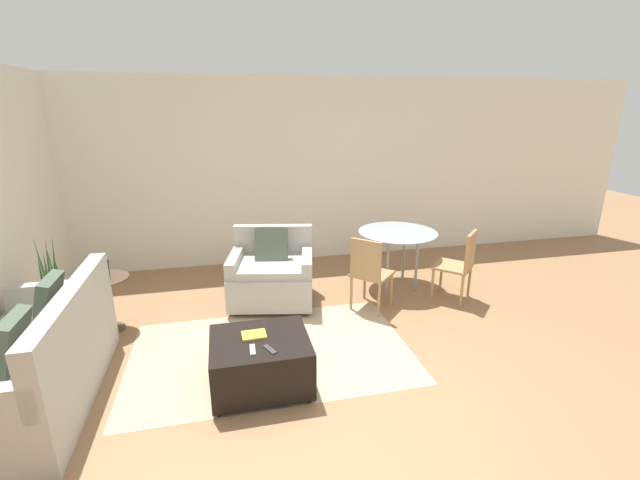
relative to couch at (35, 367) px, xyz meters
name	(u,v)px	position (x,y,z in m)	size (l,w,h in m)	color
ground_plane	(341,399)	(2.42, -0.54, -0.33)	(20.00, 20.00, 0.00)	#936B47
wall_back	(279,173)	(2.42, 2.96, 1.05)	(12.00, 0.06, 2.75)	white
area_rug	(272,352)	(1.94, 0.30, -0.32)	(2.72, 1.70, 0.01)	tan
couch	(35,367)	(0.00, 0.00, 0.00)	(0.95, 1.80, 0.96)	#B2ADA3
armchair	(272,274)	(2.09, 1.45, 0.04)	(1.14, 1.03, 0.93)	#B2ADA3
ottoman	(261,361)	(1.79, -0.21, -0.08)	(0.83, 0.70, 0.46)	black
book_stack	(254,335)	(1.75, -0.14, 0.14)	(0.21, 0.17, 0.02)	gold
tv_remote_primary	(270,349)	(1.86, -0.39, 0.14)	(0.10, 0.15, 0.01)	#333338
tv_remote_secondary	(253,349)	(1.72, -0.36, 0.14)	(0.05, 0.15, 0.01)	#B7B7BC
potted_plant	(57,309)	(-0.23, 1.23, -0.06)	(0.33, 0.33, 1.11)	maroon
side_table	(107,293)	(0.30, 1.15, 0.11)	(0.49, 0.49, 0.61)	#4C3828
picture_frame	(103,269)	(0.30, 1.15, 0.38)	(0.13, 0.07, 0.19)	black
dining_table	(397,239)	(3.76, 1.56, 0.34)	(1.03, 1.03, 0.76)	#99A8AD
dining_chair_near_left	(369,269)	(3.17, 0.97, 0.19)	(0.59, 0.59, 0.90)	tan
dining_chair_near_right	(461,261)	(4.35, 0.97, 0.19)	(0.59, 0.59, 0.90)	tan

